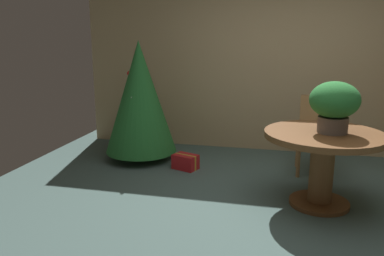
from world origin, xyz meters
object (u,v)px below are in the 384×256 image
wooden_chair_far (315,130)px  holiday_tree (140,97)px  flower_vase (334,103)px  round_dining_table (323,153)px  gift_box_red (185,162)px

wooden_chair_far → holiday_tree: size_ratio=0.59×
flower_vase → round_dining_table: bearing=178.8°
round_dining_table → wooden_chair_far: 1.03m
flower_vase → holiday_tree: bearing=156.7°
round_dining_table → flower_vase: 0.49m
holiday_tree → wooden_chair_far: bearing=0.7°
wooden_chair_far → gift_box_red: size_ratio=2.67×
round_dining_table → holiday_tree: 2.49m
wooden_chair_far → flower_vase: bearing=-86.3°
flower_vase → gift_box_red: flower_vase is taller
wooden_chair_far → gift_box_red: (-1.57, -0.30, -0.44)m
holiday_tree → gift_box_red: size_ratio=4.54×
round_dining_table → flower_vase: bearing=-1.2°
flower_vase → wooden_chair_far: size_ratio=0.52×
wooden_chair_far → gift_box_red: wooden_chair_far is taller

